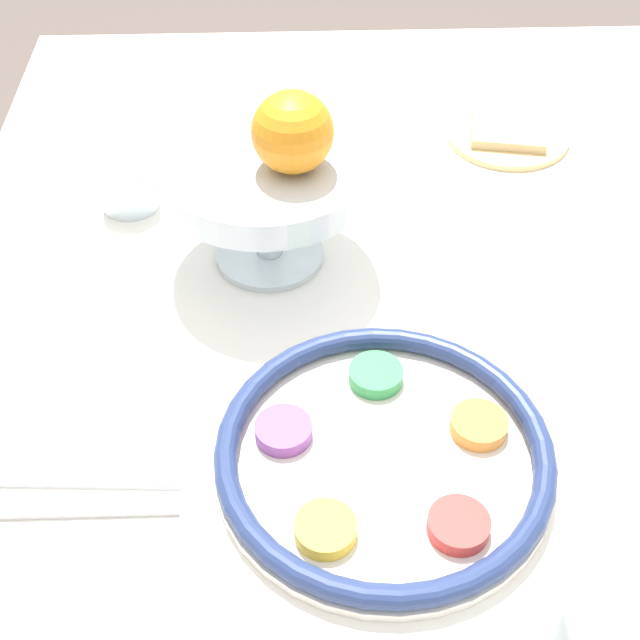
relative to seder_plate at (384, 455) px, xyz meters
name	(u,v)px	position (x,y,z in m)	size (l,w,h in m)	color
dining_table	(413,541)	(0.14, -0.07, -0.37)	(1.32, 1.03, 0.71)	white
seder_plate	(384,455)	(0.00, 0.00, 0.00)	(0.29, 0.29, 0.03)	silver
fruit_stand	(266,180)	(0.28, 0.10, 0.09)	(0.22, 0.22, 0.13)	silver
orange_fruit	(293,132)	(0.26, 0.07, 0.15)	(0.08, 0.08, 0.08)	orange
bread_plate	(508,132)	(0.51, -0.20, -0.01)	(0.16, 0.16, 0.02)	tan
cup_near	(128,184)	(0.38, 0.26, 0.01)	(0.07, 0.07, 0.06)	silver
cup_mid	(221,92)	(0.58, 0.16, 0.01)	(0.07, 0.07, 0.06)	silver
fork_left	(62,506)	(-0.03, 0.27, -0.01)	(0.02, 0.19, 0.01)	silver
fork_right	(68,476)	(0.00, 0.27, -0.01)	(0.03, 0.20, 0.01)	silver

